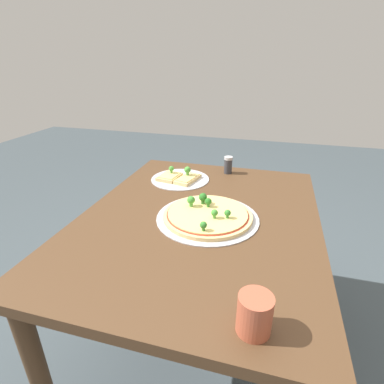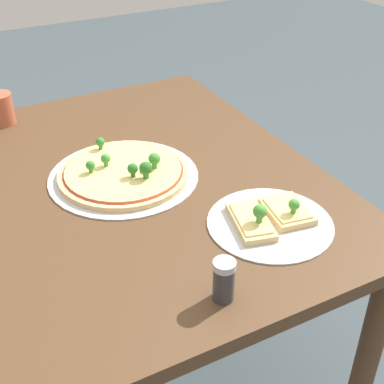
{
  "view_description": "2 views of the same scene",
  "coord_description": "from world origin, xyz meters",
  "px_view_note": "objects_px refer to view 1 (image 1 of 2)",
  "views": [
    {
      "loc": [
        0.99,
        0.24,
        1.27
      ],
      "look_at": [
        -0.16,
        -0.07,
        0.73
      ],
      "focal_mm": 28.0,
      "sensor_mm": 36.0,
      "label": 1
    },
    {
      "loc": [
        -1.11,
        0.43,
        1.44
      ],
      "look_at": [
        -0.16,
        -0.07,
        0.73
      ],
      "focal_mm": 50.0,
      "sensor_mm": 36.0,
      "label": 2
    }
  ],
  "objects_px": {
    "dining_table": "(199,235)",
    "drinking_cup": "(255,314)",
    "condiment_shaker": "(228,165)",
    "pizza_tray_slice": "(179,178)",
    "pizza_tray_whole": "(207,215)"
  },
  "relations": [
    {
      "from": "dining_table",
      "to": "pizza_tray_whole",
      "type": "relative_size",
      "value": 3.0
    },
    {
      "from": "drinking_cup",
      "to": "condiment_shaker",
      "type": "xyz_separation_m",
      "value": [
        -0.97,
        -0.22,
        -0.0
      ]
    },
    {
      "from": "pizza_tray_slice",
      "to": "condiment_shaker",
      "type": "height_order",
      "value": "condiment_shaker"
    },
    {
      "from": "dining_table",
      "to": "drinking_cup",
      "type": "xyz_separation_m",
      "value": [
        0.48,
        0.25,
        0.14
      ]
    },
    {
      "from": "pizza_tray_slice",
      "to": "drinking_cup",
      "type": "relative_size",
      "value": 3.02
    },
    {
      "from": "dining_table",
      "to": "pizza_tray_whole",
      "type": "height_order",
      "value": "pizza_tray_whole"
    },
    {
      "from": "dining_table",
      "to": "pizza_tray_slice",
      "type": "bearing_deg",
      "value": -150.19
    },
    {
      "from": "drinking_cup",
      "to": "condiment_shaker",
      "type": "relative_size",
      "value": 1.07
    },
    {
      "from": "dining_table",
      "to": "drinking_cup",
      "type": "relative_size",
      "value": 12.2
    },
    {
      "from": "dining_table",
      "to": "condiment_shaker",
      "type": "distance_m",
      "value": 0.5
    },
    {
      "from": "condiment_shaker",
      "to": "pizza_tray_slice",
      "type": "bearing_deg",
      "value": -53.71
    },
    {
      "from": "pizza_tray_whole",
      "to": "pizza_tray_slice",
      "type": "relative_size",
      "value": 1.35
    },
    {
      "from": "dining_table",
      "to": "condiment_shaker",
      "type": "bearing_deg",
      "value": 176.45
    },
    {
      "from": "drinking_cup",
      "to": "dining_table",
      "type": "bearing_deg",
      "value": -153.0
    },
    {
      "from": "dining_table",
      "to": "pizza_tray_whole",
      "type": "xyz_separation_m",
      "value": [
        0.01,
        0.03,
        0.1
      ]
    }
  ]
}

